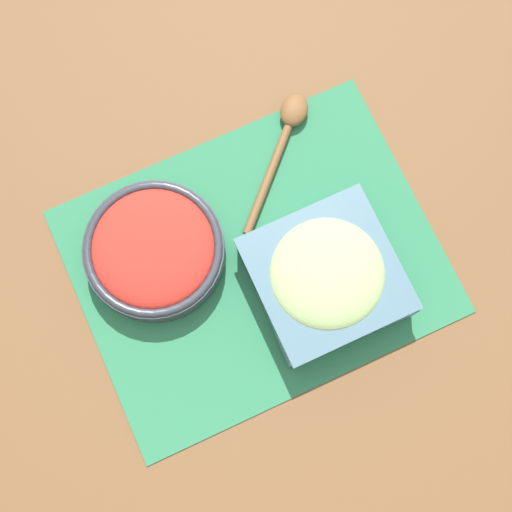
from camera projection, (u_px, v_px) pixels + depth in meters
name	position (u px, v px, depth m)	size (l,w,h in m)	color
ground_plane	(256.00, 261.00, 0.98)	(3.00, 3.00, 0.00)	brown
placemat	(256.00, 261.00, 0.98)	(0.48, 0.38, 0.00)	#2D7A51
cucumber_bowl	(326.00, 276.00, 0.93)	(0.19, 0.19, 0.07)	slate
tomato_bowl	(154.00, 250.00, 0.95)	(0.19, 0.19, 0.06)	#333842
wooden_spoon	(284.00, 136.00, 1.01)	(0.17, 0.17, 0.02)	brown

